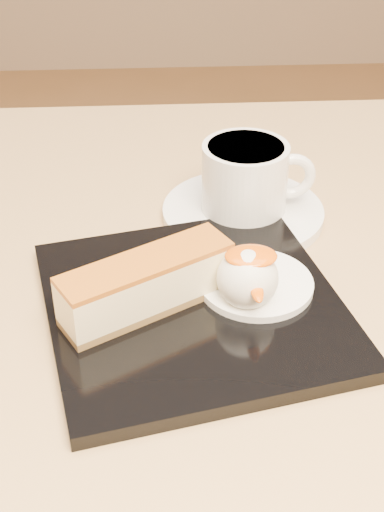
{
  "coord_description": "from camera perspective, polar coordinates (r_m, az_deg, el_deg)",
  "views": [
    {
      "loc": [
        -0.05,
        -0.44,
        1.07
      ],
      "look_at": [
        -0.03,
        0.01,
        0.76
      ],
      "focal_mm": 50.0,
      "sensor_mm": 36.0,
      "label": 1
    }
  ],
  "objects": [
    {
      "name": "mango_sauce",
      "position": [
        0.52,
        4.74,
        -0.01
      ],
      "size": [
        0.04,
        0.03,
        0.01
      ],
      "primitive_type": "ellipsoid",
      "color": "#EA5A07",
      "rests_on": "ice_cream_scoop"
    },
    {
      "name": "ice_cream_scoop",
      "position": [
        0.53,
        4.46,
        -1.78
      ],
      "size": [
        0.05,
        0.05,
        0.05
      ],
      "primitive_type": "sphere",
      "color": "white",
      "rests_on": "cream_smear"
    },
    {
      "name": "coffee_cup",
      "position": [
        0.65,
        4.4,
        6.36
      ],
      "size": [
        0.1,
        0.08,
        0.06
      ],
      "rotation": [
        0.0,
        0.0,
        0.01
      ],
      "color": "white",
      "rests_on": "saucer"
    },
    {
      "name": "cream_smear",
      "position": [
        0.56,
        5.14,
        -2.22
      ],
      "size": [
        0.09,
        0.09,
        0.01
      ],
      "primitive_type": "cylinder",
      "color": "white",
      "rests_on": "dessert_plate"
    },
    {
      "name": "table",
      "position": [
        0.67,
        2.4,
        -14.32
      ],
      "size": [
        0.8,
        0.8,
        0.72
      ],
      "color": "black",
      "rests_on": "ground"
    },
    {
      "name": "mint_sprig",
      "position": [
        0.58,
        1.94,
        -0.52
      ],
      "size": [
        0.03,
        0.02,
        0.0
      ],
      "color": "#2E8E3F",
      "rests_on": "cream_smear"
    },
    {
      "name": "dessert_plate",
      "position": [
        0.55,
        0.12,
        -4.09
      ],
      "size": [
        0.26,
        0.26,
        0.01
      ],
      "primitive_type": "cube",
      "rotation": [
        0.0,
        0.0,
        0.22
      ],
      "color": "black",
      "rests_on": "table"
    },
    {
      "name": "saucer",
      "position": [
        0.67,
        4.09,
        3.49
      ],
      "size": [
        0.15,
        0.15,
        0.01
      ],
      "primitive_type": "cylinder",
      "color": "white",
      "rests_on": "table"
    },
    {
      "name": "cheesecake",
      "position": [
        0.53,
        -3.64,
        -2.24
      ],
      "size": [
        0.13,
        0.1,
        0.04
      ],
      "rotation": [
        0.0,
        0.0,
        0.52
      ],
      "color": "brown",
      "rests_on": "dessert_plate"
    }
  ]
}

